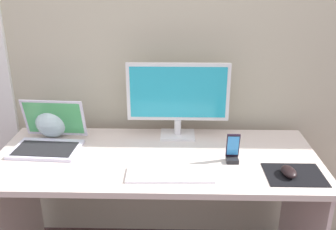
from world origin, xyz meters
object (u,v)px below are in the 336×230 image
(fishbowl, at_px, (53,120))
(mouse, at_px, (289,172))
(monitor, at_px, (178,97))
(keyboard_external, at_px, (170,175))
(phone_in_dock, at_px, (233,152))
(laptop, at_px, (49,138))

(fishbowl, xyz_separation_m, mouse, (1.14, -0.40, -0.06))
(monitor, distance_m, keyboard_external, 0.47)
(fishbowl, distance_m, keyboard_external, 0.75)
(monitor, bearing_deg, mouse, -40.27)
(fishbowl, relative_size, phone_in_dock, 1.29)
(mouse, height_order, phone_in_dock, phone_in_dock)
(monitor, bearing_deg, phone_in_dock, -47.68)
(fishbowl, xyz_separation_m, keyboard_external, (0.63, -0.41, -0.08))
(laptop, xyz_separation_m, fishbowl, (-0.02, 0.14, 0.04))
(fishbowl, relative_size, mouse, 1.80)
(mouse, bearing_deg, phone_in_dock, 145.02)
(laptop, relative_size, fishbowl, 1.87)
(keyboard_external, distance_m, mouse, 0.51)
(monitor, height_order, keyboard_external, monitor)
(keyboard_external, xyz_separation_m, phone_in_dock, (0.28, 0.14, 0.04))
(fishbowl, distance_m, mouse, 1.21)
(laptop, height_order, phone_in_dock, laptop)
(monitor, relative_size, fishbowl, 2.92)
(laptop, xyz_separation_m, phone_in_dock, (0.89, -0.13, 0.00))
(monitor, relative_size, phone_in_dock, 3.78)
(laptop, distance_m, fishbowl, 0.15)
(keyboard_external, bearing_deg, mouse, -0.04)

